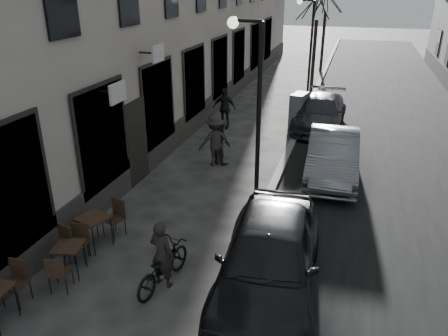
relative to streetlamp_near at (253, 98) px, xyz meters
The scene contains 17 objects.
road 11.23m from the streetlamp_near, 68.09° to the left, with size 7.30×60.00×0.00m, color black.
kerb 10.48m from the streetlamp_near, 87.87° to the left, with size 0.25×60.00×0.12m, color gray.
streetlamp_near is the anchor object (origin of this frame).
streetlamp_far 12.00m from the streetlamp_near, 90.00° to the left, with size 0.90×0.28×5.09m.
tree_near 15.08m from the streetlamp_near, 89.72° to the left, with size 2.40×2.40×5.70m.
tree_far 21.05m from the streetlamp_near, 89.80° to the left, with size 2.40×2.40×5.70m.
bistro_set_b 5.69m from the streetlamp_near, 127.17° to the right, with size 0.72×1.48×0.85m.
bistro_set_c 5.00m from the streetlamp_near, 136.83° to the right, with size 0.92×1.66×0.95m.
utility_cabinet 8.20m from the streetlamp_near, 88.01° to the left, with size 0.54×0.98×1.47m, color slate.
bicycle 4.71m from the streetlamp_near, 104.39° to the right, with size 0.61×1.74×0.91m, color black.
cyclist_rider 4.55m from the streetlamp_near, 104.39° to the right, with size 0.55×0.36×1.50m, color black.
pedestrian_near 4.22m from the streetlamp_near, 121.04° to the left, with size 0.73×0.57×1.50m, color #272521.
pedestrian_mid 4.06m from the streetlamp_near, 124.50° to the left, with size 1.13×0.65×1.75m, color #2D2B27.
pedestrian_far 7.71m from the streetlamp_near, 112.10° to the left, with size 1.02×0.42×1.74m, color black.
car_near 4.22m from the streetlamp_near, 70.53° to the right, with size 1.94×4.82×1.64m, color black.
car_mid 4.29m from the streetlamp_near, 55.17° to the left, with size 1.55×4.43×1.46m, color gray.
car_far 8.43m from the streetlamp_near, 81.64° to the left, with size 1.91×4.70×1.36m, color #32343C.
Camera 1 is at (2.22, -4.53, 5.88)m, focal length 35.00 mm.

